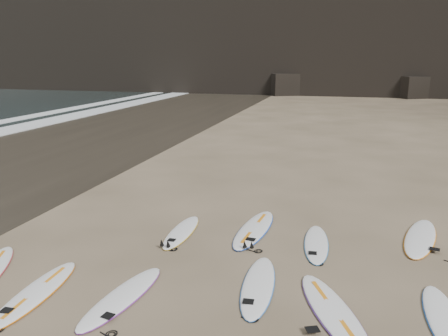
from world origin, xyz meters
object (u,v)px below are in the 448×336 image
object	(u,v)px
surfboard_0	(36,292)
surfboard_7	(316,243)
surfboard_1	(122,296)
surfboard_8	(420,237)
surfboard_4	(444,319)
surfboard_2	(258,285)
surfboard_6	(254,229)
surfboard_5	(181,231)
surfboard_3	(333,311)

from	to	relation	value
surfboard_0	surfboard_7	bearing A→B (deg)	33.16
surfboard_1	surfboard_8	world-z (taller)	surfboard_8
surfboard_1	surfboard_8	distance (m)	7.21
surfboard_1	surfboard_4	world-z (taller)	surfboard_1
surfboard_0	surfboard_2	xyz separation A→B (m)	(3.98, 1.36, -0.00)
surfboard_6	surfboard_8	size ratio (longest dim) A/B	1.02
surfboard_5	surfboard_7	bearing A→B (deg)	1.61
surfboard_3	surfboard_4	size ratio (longest dim) A/B	1.15
surfboard_1	surfboard_6	bearing A→B (deg)	74.01
surfboard_4	surfboard_6	xyz separation A→B (m)	(-3.88, 3.07, 0.01)
surfboard_7	surfboard_8	xyz separation A→B (m)	(2.44, 1.01, 0.01)
surfboard_4	surfboard_0	bearing A→B (deg)	-172.70
surfboard_3	surfboard_5	bearing A→B (deg)	120.62
surfboard_1	surfboard_3	size ratio (longest dim) A/B	0.92
surfboard_1	surfboard_6	xyz separation A→B (m)	(1.70, 3.84, 0.01)
surfboard_3	surfboard_6	world-z (taller)	surfboard_6
surfboard_0	surfboard_4	size ratio (longest dim) A/B	1.09
surfboard_2	surfboard_4	distance (m)	3.26
surfboard_5	surfboard_6	xyz separation A→B (m)	(1.75, 0.65, 0.01)
surfboard_1	surfboard_2	bearing A→B (deg)	32.38
surfboard_0	surfboard_7	size ratio (longest dim) A/B	1.11
surfboard_2	surfboard_3	xyz separation A→B (m)	(1.43, -0.56, 0.00)
surfboard_6	surfboard_0	bearing A→B (deg)	-123.77
surfboard_3	surfboard_8	xyz separation A→B (m)	(1.97, 3.86, 0.00)
surfboard_1	surfboard_5	distance (m)	3.19
surfboard_8	surfboard_1	bearing A→B (deg)	-128.56
surfboard_1	surfboard_7	world-z (taller)	surfboard_1
surfboard_5	surfboard_6	distance (m)	1.86
surfboard_8	surfboard_0	bearing A→B (deg)	-133.53
surfboard_1	surfboard_0	bearing A→B (deg)	-161.93
surfboard_6	surfboard_8	xyz separation A→B (m)	(4.04, 0.53, -0.00)
surfboard_4	surfboard_3	bearing A→B (deg)	-172.97
surfboard_3	surfboard_8	distance (m)	4.33
surfboard_2	surfboard_7	world-z (taller)	surfboard_2
surfboard_0	surfboard_8	size ratio (longest dim) A/B	0.93
surfboard_1	surfboard_4	bearing A→B (deg)	15.73
surfboard_1	surfboard_3	bearing A→B (deg)	15.60
surfboard_4	surfboard_6	bearing A→B (deg)	140.56
surfboard_3	surfboard_2	bearing A→B (deg)	134.44
surfboard_6	surfboard_7	bearing A→B (deg)	-11.70
surfboard_1	surfboard_5	xyz separation A→B (m)	(-0.04, 3.19, -0.00)
surfboard_0	surfboard_1	xyz separation A→B (m)	(1.63, 0.29, -0.00)
surfboard_4	surfboard_7	size ratio (longest dim) A/B	1.02
surfboard_0	surfboard_4	world-z (taller)	surfboard_0
surfboard_6	surfboard_1	bearing A→B (deg)	-108.78
surfboard_5	surfboard_6	world-z (taller)	surfboard_6
surfboard_0	surfboard_2	bearing A→B (deg)	15.53
surfboard_1	surfboard_3	xyz separation A→B (m)	(3.77, 0.51, 0.00)
surfboard_3	surfboard_6	distance (m)	3.92
surfboard_5	surfboard_4	bearing A→B (deg)	-24.56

